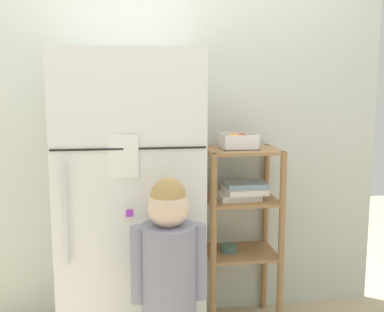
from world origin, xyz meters
name	(u,v)px	position (x,y,z in m)	size (l,w,h in m)	color
kitchen_wall_back	(165,147)	(0.00, 0.37, 1.04)	(2.65, 0.03, 2.08)	silver
refrigerator	(130,204)	(-0.22, 0.02, 0.79)	(0.71, 0.68, 1.58)	white
child_standing	(169,269)	(-0.06, -0.46, 0.62)	(0.33, 0.24, 1.02)	#314441
pantry_shelf_unit	(241,212)	(0.42, 0.17, 0.68)	(0.42, 0.34, 1.05)	#9E7247
fruit_bin	(239,141)	(0.40, 0.18, 1.09)	(0.20, 0.18, 0.09)	white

